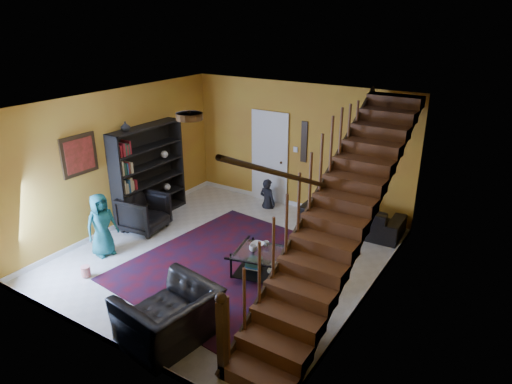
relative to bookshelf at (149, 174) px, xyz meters
The scene contains 21 objects.
floor 2.66m from the bookshelf, 14.01° to the right, with size 5.50×5.50×0.00m, color beige.
room 1.59m from the bookshelf, 34.27° to the left, with size 5.50×5.50×5.50m.
staircase 4.59m from the bookshelf, ahead, with size 0.95×5.02×3.18m.
bookshelf is the anchor object (origin of this frame).
door 2.73m from the bookshelf, 51.26° to the left, with size 0.82×0.05×2.05m, color silver.
framed_picture 1.70m from the bookshelf, 96.28° to the right, with size 0.04×0.74×0.74m, color maroon.
wall_hanging 3.38m from the bookshelf, 39.82° to the left, with size 0.14×0.03×0.90m, color black.
ceiling_fixture 3.30m from the bookshelf, 30.20° to the right, with size 0.40×0.40×0.10m, color #3F2814.
rug 2.98m from the bookshelf, 16.62° to the right, with size 3.15×3.60×0.02m, color #400B15.
sofa 4.31m from the bookshelf, 23.53° to the left, with size 2.04×0.80×0.59m, color black.
armchair_left 0.89m from the bookshelf, 57.93° to the right, with size 0.81×0.83×0.75m, color black.
armchair_right 4.26m from the bookshelf, 42.49° to the right, with size 1.19×1.04×0.77m, color black.
person_adult_a 2.70m from the bookshelf, 43.01° to the left, with size 0.41×0.27×1.13m, color black.
person_adult_b 4.36m from the bookshelf, 24.14° to the left, with size 0.55×0.43×1.14m, color black.
person_child 1.80m from the bookshelf, 75.01° to the right, with size 0.58×0.38×1.19m, color #1C656C.
coffee_table 3.67m from the bookshelf, 12.83° to the right, with size 1.40×1.01×0.48m.
cup_a 3.33m from the bookshelf, 15.52° to the right, with size 0.14×0.14×0.11m, color #999999.
cup_b 3.36m from the bookshelf, 10.75° to the right, with size 0.09×0.09×0.09m, color #999999.
bowl 3.26m from the bookshelf, 12.49° to the right, with size 0.22×0.22×0.05m, color #999999.
vase 1.24m from the bookshelf, 90.00° to the right, with size 0.18×0.18×0.19m, color #999999.
popcorn_bucket 2.67m from the bookshelf, 71.43° to the right, with size 0.15×0.15×0.18m, color red.
Camera 1 is at (4.36, -5.86, 4.18)m, focal length 32.00 mm.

